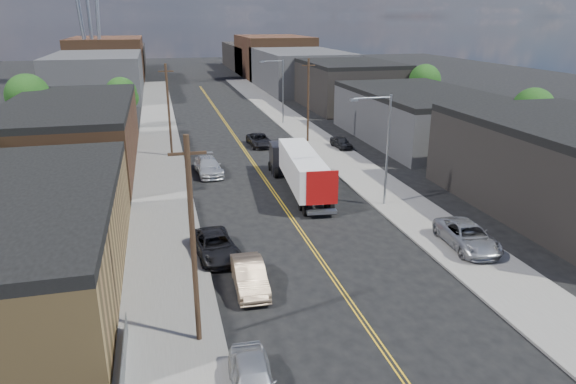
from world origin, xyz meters
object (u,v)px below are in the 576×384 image
semi_truck (298,167)px  car_left_c (215,245)px  car_left_a (253,380)px  car_left_b (250,276)px  car_right_lot_a (467,236)px  car_ahead_truck (259,140)px  car_right_lot_c (341,142)px  car_left_d (208,166)px

semi_truck → car_left_c: bearing=-121.3°
car_left_a → semi_truck: bearing=73.6°
car_left_b → car_right_lot_a: 14.92m
car_left_a → car_ahead_truck: bearing=81.2°
car_right_lot_c → car_ahead_truck: 9.69m
car_left_a → car_right_lot_c: (17.40, 37.97, 0.04)m
car_left_a → car_left_b: car_left_b is taller
car_left_a → car_ahead_truck: size_ratio=0.86×
semi_truck → car_left_d: semi_truck is taller
car_left_b → car_right_lot_c: 33.45m
car_right_lot_c → car_ahead_truck: (-8.93, 3.75, -0.08)m
car_left_c → car_right_lot_c: size_ratio=1.40×
car_left_d → car_left_b: bearing=-94.6°
car_left_b → car_left_d: size_ratio=0.86×
car_right_lot_a → car_left_c: bearing=174.0°
car_left_a → car_ahead_truck: 42.57m
car_left_a → car_right_lot_c: car_left_a is taller
car_left_b → car_left_c: car_left_b is taller
car_left_d → car_ahead_truck: bearing=50.6°
car_right_lot_c → car_ahead_truck: car_right_lot_c is taller
semi_truck → car_ahead_truck: size_ratio=2.81×
car_right_lot_a → car_ahead_truck: (-7.76, 31.46, -0.23)m
semi_truck → car_left_b: bearing=-108.6°
semi_truck → car_ahead_truck: semi_truck is taller
car_left_a → car_ahead_truck: car_left_a is taller
car_left_b → car_right_lot_c: size_ratio=1.27×
car_left_d → car_right_lot_c: size_ratio=1.48×
car_left_a → car_left_c: size_ratio=0.83×
car_left_a → car_right_lot_c: size_ratio=1.17×
semi_truck → car_right_lot_a: size_ratio=2.54×
semi_truck → car_ahead_truck: (-0.14, 16.81, -1.41)m
car_right_lot_a → car_right_lot_c: 27.74m
semi_truck → car_ahead_truck: 16.87m
semi_truck → car_left_d: bearing=142.5°
car_left_b → car_ahead_truck: (7.07, 33.12, -0.08)m
car_right_lot_a → car_ahead_truck: bearing=108.4°
semi_truck → car_left_a: size_ratio=3.26×
car_left_d → car_ahead_truck: 12.36m
car_left_c → car_left_a: bearing=-96.6°
car_left_d → car_left_a: bearing=-97.1°
car_left_a → car_right_lot_c: bearing=68.0°
car_left_d → car_right_lot_a: car_right_lot_a is taller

